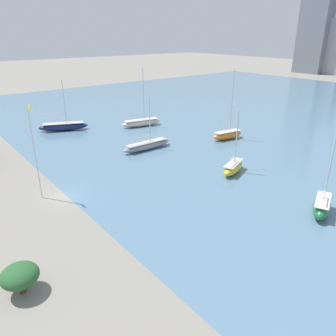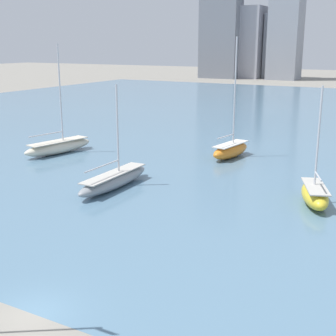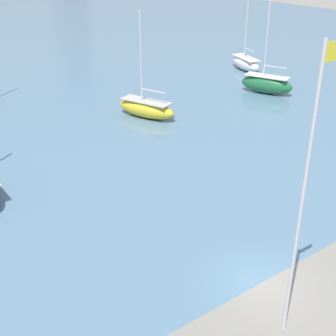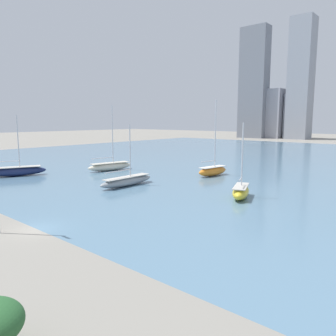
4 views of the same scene
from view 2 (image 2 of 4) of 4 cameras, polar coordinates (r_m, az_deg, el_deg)
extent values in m
plane|color=gray|center=(26.15, -16.11, -16.74)|extent=(500.00, 500.00, 0.00)
cube|color=slate|center=(87.94, 17.76, 5.37)|extent=(180.00, 140.00, 0.00)
cube|color=#9E9EA8|center=(199.33, 9.47, 14.83)|extent=(14.94, 14.80, 27.90)
cube|color=#8E939E|center=(198.57, 13.40, 14.22)|extent=(9.98, 11.20, 25.00)
ellipsoid|color=yellow|center=(42.20, 17.44, -3.20)|extent=(4.20, 6.67, 1.71)
cube|color=#BCB7AD|center=(41.97, 17.53, -2.15)|extent=(3.45, 5.47, 0.10)
cube|color=#2D2D33|center=(42.35, 17.40, -3.80)|extent=(0.56, 1.13, 0.77)
cylinder|color=silver|center=(41.44, 17.88, 3.71)|extent=(0.18, 0.18, 8.45)
cylinder|color=silver|center=(40.80, 17.86, -0.98)|extent=(1.13, 2.63, 0.14)
ellipsoid|color=gray|center=(45.33, -6.57, -1.51)|extent=(2.17, 10.73, 1.48)
cube|color=#BCB7AD|center=(45.14, -6.60, -0.66)|extent=(1.78, 8.80, 0.10)
cube|color=#2D2D33|center=(45.45, -6.55, -2.00)|extent=(0.17, 1.93, 0.67)
cylinder|color=silver|center=(44.85, -6.17, 4.79)|extent=(0.18, 0.18, 8.36)
cylinder|color=silver|center=(43.42, -8.01, 0.23)|extent=(0.18, 5.25, 0.14)
ellipsoid|color=orange|center=(57.53, 7.64, 2.12)|extent=(3.18, 7.49, 1.74)
cube|color=silver|center=(57.36, 7.67, 2.92)|extent=(2.61, 6.14, 0.10)
cube|color=#2D2D33|center=(57.64, 7.62, 1.65)|extent=(0.35, 1.31, 0.79)
cylinder|color=silver|center=(56.87, 8.16, 9.25)|extent=(0.18, 0.18, 12.55)
cylinder|color=silver|center=(56.04, 7.05, 3.86)|extent=(0.69, 3.63, 0.14)
ellipsoid|color=beige|center=(60.87, -13.20, 2.50)|extent=(4.19, 10.24, 1.62)
cube|color=beige|center=(60.71, -13.24, 3.20)|extent=(3.44, 8.40, 0.10)
cube|color=#2D2D33|center=(60.96, -13.17, 2.09)|extent=(0.50, 1.79, 0.73)
cylinder|color=silver|center=(60.28, -13.01, 8.90)|extent=(0.18, 0.18, 11.89)
cylinder|color=silver|center=(59.49, -14.63, 4.01)|extent=(1.09, 4.91, 0.14)
camera|label=1|loc=(25.23, 119.32, 10.40)|focal=35.00mm
camera|label=3|loc=(31.75, -58.08, 12.78)|focal=50.00mm
camera|label=4|loc=(13.56, 113.33, -18.88)|focal=35.00mm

